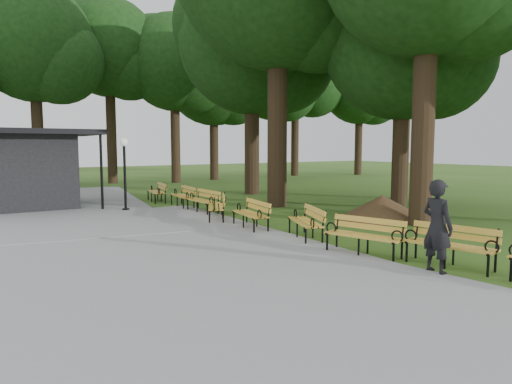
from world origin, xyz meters
TOP-DOWN VIEW (x-y plane):
  - ground at (0.00, 0.00)m, footprint 100.00×100.00m
  - path at (-4.00, 3.00)m, footprint 12.00×38.00m
  - person at (-0.05, -1.09)m, footprint 0.52×0.72m
  - kiosk at (-5.60, 13.74)m, footprint 5.08×4.45m
  - lamp_post at (-2.35, 10.86)m, footprint 0.32×0.32m
  - dirt_mound at (4.38, 4.12)m, footprint 2.75×2.75m
  - bench_2 at (0.58, -0.95)m, footprint 1.02×1.99m
  - bench_3 at (-0.14, 0.74)m, footprint 1.14×2.00m
  - bench_4 at (0.00, 2.97)m, footprint 1.34×2.00m
  - bench_5 at (-0.43, 5.04)m, footprint 0.97×1.98m
  - bench_6 at (-0.49, 7.06)m, footprint 1.46×1.98m
  - bench_7 at (-0.10, 8.83)m, footprint 0.65×1.90m
  - bench_8 at (-0.03, 10.76)m, footprint 0.88×1.97m
  - bench_9 at (-0.28, 12.97)m, footprint 0.97×1.98m
  - lawn_tree_1 at (6.99, 5.56)m, footprint 6.20×6.20m
  - lawn_tree_4 at (5.16, 13.48)m, footprint 7.40×7.40m
  - lawn_tree_5 at (9.84, 7.68)m, footprint 5.97×5.97m
  - tree_backdrop at (6.60, 23.18)m, footprint 37.66×9.90m

SIDE VIEW (x-z plane):
  - ground at x=0.00m, z-range 0.00..0.00m
  - path at x=-4.00m, z-range 0.00..0.06m
  - dirt_mound at x=4.38m, z-range 0.00..0.82m
  - bench_2 at x=0.58m, z-range 0.00..0.88m
  - bench_3 at x=-0.14m, z-range 0.00..0.88m
  - bench_4 at x=0.00m, z-range 0.00..0.88m
  - bench_5 at x=-0.43m, z-range 0.00..0.88m
  - bench_6 at x=-0.49m, z-range 0.00..0.88m
  - bench_7 at x=-0.10m, z-range 0.00..0.88m
  - bench_8 at x=-0.03m, z-range 0.00..0.88m
  - bench_9 at x=-0.28m, z-range 0.00..0.88m
  - person at x=-0.05m, z-range 0.00..1.85m
  - kiosk at x=-5.60m, z-range 0.00..3.12m
  - lamp_post at x=-2.35m, z-range 0.64..3.44m
  - lawn_tree_1 at x=6.99m, z-range 1.71..11.41m
  - lawn_tree_5 at x=9.84m, z-range 2.19..12.63m
  - lawn_tree_4 at x=5.16m, z-range 2.00..13.49m
  - tree_backdrop at x=6.60m, z-range 0.00..16.41m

